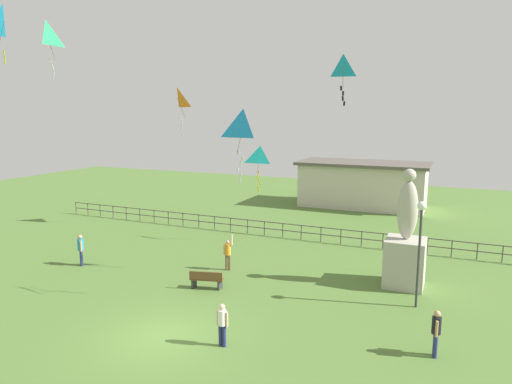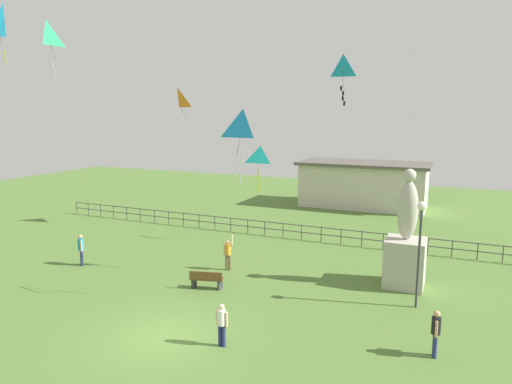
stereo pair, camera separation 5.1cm
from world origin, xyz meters
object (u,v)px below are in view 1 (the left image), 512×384
object	(u,v)px
person_0	(222,322)
kite_2	(4,22)
statue_monument	(405,250)
lamppost	(420,231)
park_bench	(207,279)
person_3	(81,248)
person_1	(228,252)
kite_3	(47,36)
kite_6	(177,99)
kite_1	(260,157)
kite_5	(343,68)
person_2	(436,330)
kite_0	(243,127)

from	to	relation	value
person_0	kite_2	distance (m)	16.68
statue_monument	kite_2	distance (m)	20.85
lamppost	park_bench	size ratio (longest dim) A/B	2.82
park_bench	person_3	xyz separation A→B (m)	(-7.56, 0.22, 0.48)
person_1	kite_2	size ratio (longest dim) A/B	0.72
lamppost	kite_3	bearing A→B (deg)	-177.02
person_1	kite_3	distance (m)	14.23
person_0	kite_3	bearing A→B (deg)	158.06
lamppost	kite_2	bearing A→B (deg)	-169.11
person_3	kite_6	bearing A→B (deg)	87.13
kite_1	kite_5	xyz separation A→B (m)	(5.98, -4.93, 4.46)
park_bench	kite_3	world-z (taller)	kite_3
person_1	kite_3	bearing A→B (deg)	-168.63
person_1	kite_1	xyz separation A→B (m)	(-0.55, 5.36, 4.31)
kite_1	kite_3	world-z (taller)	kite_3
park_bench	person_2	bearing A→B (deg)	-12.07
park_bench	person_3	world-z (taller)	person_3
statue_monument	lamppost	bearing A→B (deg)	-72.14
person_0	kite_0	size ratio (longest dim) A/B	0.53
lamppost	kite_0	bearing A→B (deg)	-159.13
person_0	person_2	world-z (taller)	person_2
person_0	kite_6	size ratio (longest dim) A/B	0.48
kite_1	kite_2	size ratio (longest dim) A/B	1.06
statue_monument	person_0	distance (m)	9.67
kite_3	kite_5	size ratio (longest dim) A/B	1.34
kite_1	person_1	bearing A→B (deg)	-84.10
statue_monument	person_1	size ratio (longest dim) A/B	2.90
park_bench	kite_1	world-z (taller)	kite_1
person_0	person_2	size ratio (longest dim) A/B	0.96
statue_monument	kite_5	bearing A→B (deg)	-162.13
lamppost	kite_3	xyz separation A→B (m)	(-18.22, -0.95, 8.45)
lamppost	person_2	bearing A→B (deg)	-76.81
park_bench	kite_5	world-z (taller)	kite_5
person_0	kite_5	xyz separation A→B (m)	(2.10, 7.31, 8.83)
person_0	person_2	distance (m)	6.96
kite_1	kite_0	bearing A→B (deg)	-70.86
person_3	statue_monument	bearing A→B (deg)	13.67
park_bench	kite_2	xyz separation A→B (m)	(-9.26, -1.72, 11.37)
statue_monument	kite_3	xyz separation A→B (m)	(-17.49, -3.21, 9.94)
person_0	kite_3	xyz separation A→B (m)	(-12.50, 5.04, 10.77)
kite_2	statue_monument	bearing A→B (deg)	18.32
statue_monument	person_1	distance (m)	8.46
kite_3	kite_5	xyz separation A→B (m)	(14.60, 2.28, -1.94)
person_0	kite_5	size ratio (longest dim) A/B	0.70
lamppost	kite_1	bearing A→B (deg)	146.90
person_0	kite_2	bearing A→B (deg)	168.44
person_1	statue_monument	bearing A→B (deg)	9.32
lamppost	kite_3	distance (m)	20.11
person_1	kite_6	distance (m)	12.07
person_3	kite_1	bearing A→B (deg)	49.19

